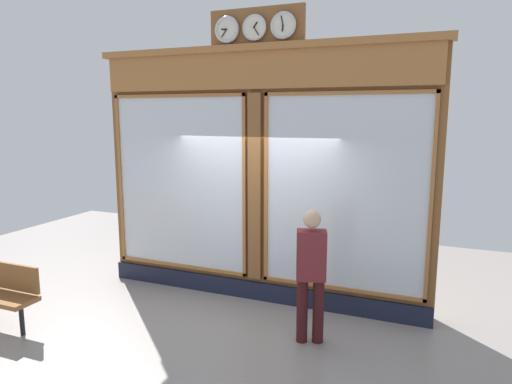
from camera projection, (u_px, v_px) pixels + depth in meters
shop_facade at (259, 175)px, 6.92m from camera, size 5.25×0.42×4.30m
pedestrian at (311, 271)px, 5.63m from camera, size 0.41×0.32×1.69m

